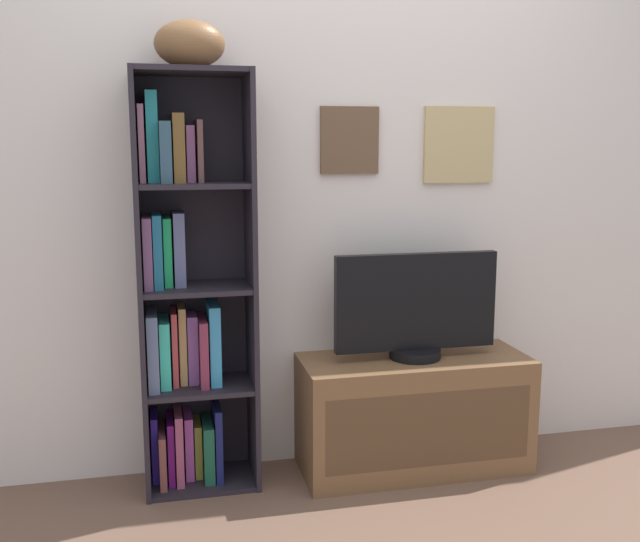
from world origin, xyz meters
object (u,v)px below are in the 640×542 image
Objects in this scene: football at (190,44)px; television at (416,307)px; tv_stand at (414,413)px; bookshelf at (186,301)px.

television is at bearing -3.37° from football.
football is 0.27× the size of tv_stand.
tv_stand is (0.91, -0.05, -1.52)m from football.
television is (0.91, -0.05, -1.05)m from football.
bookshelf reaches higher than television.
bookshelf reaches higher than tv_stand.
football reaches higher than television.
tv_stand is 0.47m from television.
football is 1.39m from television.
television reaches higher than tv_stand.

